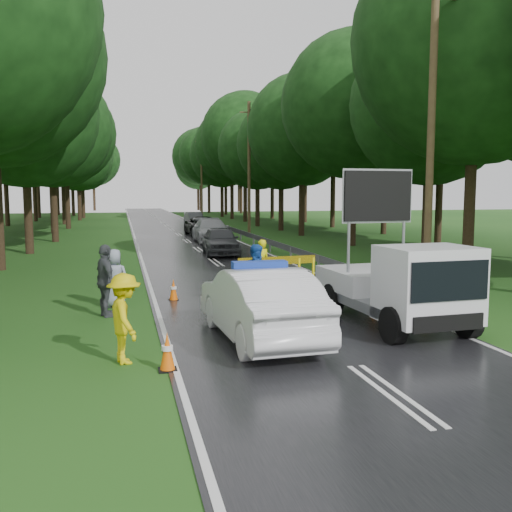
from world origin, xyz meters
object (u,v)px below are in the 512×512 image
object	(u,v)px
work_truck	(400,285)
barrier	(277,265)
police_sedan	(259,304)
queue_car_first	(221,241)
civilian	(258,276)
queue_car_fourth	(194,219)
officer	(261,263)
queue_car_third	(204,226)
queue_car_second	(211,230)

from	to	relation	value
work_truck	barrier	bearing A→B (deg)	101.61
police_sedan	queue_car_first	distance (m)	17.51
civilian	queue_car_fourth	bearing A→B (deg)	49.03
barrier	civilian	distance (m)	2.89
police_sedan	barrier	size ratio (longest dim) A/B	1.82
officer	queue_car_fourth	bearing A→B (deg)	-106.07
police_sedan	officer	distance (m)	7.36
police_sedan	queue_car_third	world-z (taller)	police_sedan
barrier	officer	world-z (taller)	officer
civilian	work_truck	bearing A→B (deg)	-84.87
barrier	queue_car_third	bearing A→B (deg)	80.52
police_sedan	work_truck	bearing A→B (deg)	-177.68
queue_car_fourth	police_sedan	bearing A→B (deg)	-98.79
civilian	queue_car_fourth	size ratio (longest dim) A/B	0.44
queue_car_first	queue_car_second	xyz separation A→B (m)	(0.69, 7.66, 0.03)
queue_car_first	work_truck	bearing A→B (deg)	-81.16
officer	civilian	size ratio (longest dim) A/B	0.91
officer	queue_car_fourth	xyz separation A→B (m)	(2.10, 35.47, -0.15)
police_sedan	civilian	size ratio (longest dim) A/B	2.76
barrier	officer	distance (m)	1.05
queue_car_fourth	civilian	bearing A→B (deg)	-98.09
officer	civilian	distance (m)	3.71
queue_car_second	queue_car_first	bearing A→B (deg)	-94.75
work_truck	queue_car_third	world-z (taller)	work_truck
barrier	officer	bearing A→B (deg)	99.89
work_truck	queue_car_second	bearing A→B (deg)	88.73
barrier	queue_car_fourth	size ratio (longest dim) A/B	0.68
civilian	queue_car_first	bearing A→B (deg)	48.19
queue_car_first	queue_car_fourth	xyz separation A→B (m)	(1.79, 25.22, -0.07)
queue_car_third	queue_car_fourth	xyz separation A→B (m)	(0.76, 11.56, -0.04)
officer	queue_car_third	bearing A→B (deg)	-105.88
civilian	officer	bearing A→B (deg)	38.03
police_sedan	officer	size ratio (longest dim) A/B	3.04
barrier	queue_car_fourth	distance (m)	36.52
civilian	queue_car_first	world-z (taller)	civilian
queue_car_third	queue_car_second	bearing A→B (deg)	-95.31
queue_car_second	queue_car_third	bearing A→B (deg)	87.20
work_truck	civilian	distance (m)	4.26
civilian	queue_car_third	distance (m)	27.59
officer	queue_car_third	xyz separation A→B (m)	(1.34, 23.91, -0.11)
police_sedan	officer	world-z (taller)	police_sedan
work_truck	barrier	size ratio (longest dim) A/B	1.79
civilian	queue_car_third	world-z (taller)	civilian
queue_car_fourth	queue_car_third	bearing A→B (deg)	-97.34
barrier	civilian	world-z (taller)	civilian
queue_car_third	queue_car_fourth	bearing A→B (deg)	84.12
barrier	queue_car_third	xyz separation A→B (m)	(1.03, 24.91, -0.15)
work_truck	queue_car_second	xyz separation A→B (m)	(-0.83, 24.67, -0.27)
barrier	queue_car_fourth	world-z (taller)	queue_car_fourth
barrier	civilian	bearing A→B (deg)	-123.90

